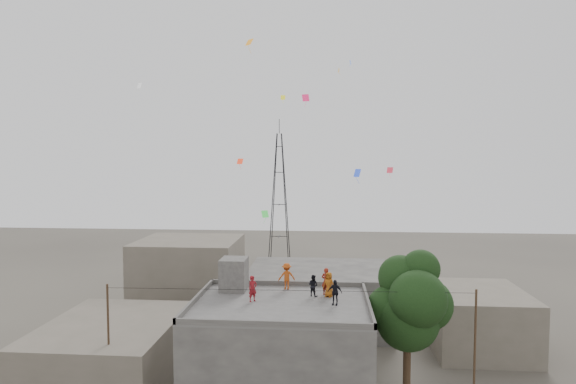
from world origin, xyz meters
name	(u,v)px	position (x,y,z in m)	size (l,w,h in m)	color
main_building	(281,356)	(0.00, 0.00, 3.05)	(10.00, 8.00, 6.10)	#43413E
parapet	(281,301)	(0.00, 0.00, 6.25)	(10.00, 8.00, 0.30)	#43413E
stair_head_box	(234,274)	(-3.20, 2.60, 7.10)	(1.60, 1.80, 2.00)	#43413E
neighbor_west	(111,353)	(-11.00, 2.00, 2.00)	(8.00, 10.00, 4.00)	#5E574A
neighbor_north	(319,297)	(2.00, 14.00, 2.50)	(12.00, 9.00, 5.00)	#43413E
neighbor_northwest	(189,277)	(-10.00, 16.00, 3.50)	(9.00, 8.00, 7.00)	#5E574A
neighbor_east	(477,319)	(14.00, 10.00, 2.20)	(7.00, 8.00, 4.40)	#5E574A
tree	(411,303)	(7.37, 0.60, 6.10)	(4.90, 4.60, 9.10)	black
utility_line	(288,351)	(0.50, -1.25, 3.83)	(20.12, 0.62, 7.40)	black
transmission_tower	(279,198)	(-4.00, 40.00, 9.07)	(2.97, 2.97, 20.01)	black
person_red_adult	(326,281)	(2.57, 1.89, 6.93)	(0.61, 0.40, 1.67)	maroon
person_orange_child	(329,284)	(2.73, 1.55, 6.84)	(0.72, 0.47, 1.48)	#A05012
person_dark_child	(313,285)	(1.79, 1.61, 6.75)	(0.63, 0.49, 1.30)	black
person_dark_adult	(335,292)	(3.05, -0.03, 6.81)	(0.83, 0.35, 1.42)	black
person_orange_adult	(287,276)	(0.08, 3.06, 6.93)	(1.07, 0.61, 1.65)	#B14614
person_red_child	(253,289)	(-1.66, 0.24, 6.85)	(0.54, 0.36, 1.49)	maroon
kites	(293,126)	(0.12, 7.92, 16.72)	(19.28, 17.10, 12.78)	#FF3B1A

